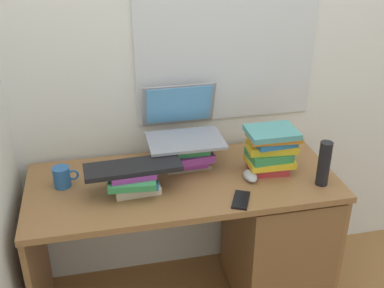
# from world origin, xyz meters

# --- Properties ---
(wall_back) EXTENTS (6.00, 0.06, 2.60)m
(wall_back) POSITION_xyz_m (0.00, 0.35, 1.30)
(wall_back) COLOR silver
(wall_back) RESTS_ON ground
(desk) EXTENTS (1.42, 0.61, 0.75)m
(desk) POSITION_xyz_m (0.36, -0.02, 0.41)
(desk) COLOR olive
(desk) RESTS_ON ground
(book_stack_tall) EXTENTS (0.25, 0.21, 0.13)m
(book_stack_tall) POSITION_xyz_m (0.03, 0.11, 0.82)
(book_stack_tall) COLOR gray
(book_stack_tall) RESTS_ON desk
(book_stack_keyboard_riser) EXTENTS (0.23, 0.21, 0.11)m
(book_stack_keyboard_riser) POSITION_xyz_m (-0.23, -0.05, 0.81)
(book_stack_keyboard_riser) COLOR beige
(book_stack_keyboard_riser) RESTS_ON desk
(book_stack_side) EXTENTS (0.25, 0.18, 0.22)m
(book_stack_side) POSITION_xyz_m (0.42, -0.01, 0.87)
(book_stack_side) COLOR #B22D33
(book_stack_side) RESTS_ON desk
(laptop) EXTENTS (0.36, 0.31, 0.24)m
(laptop) POSITION_xyz_m (0.04, 0.18, 0.94)
(laptop) COLOR gray
(laptop) RESTS_ON book_stack_tall
(keyboard) EXTENTS (0.43, 0.16, 0.02)m
(keyboard) POSITION_xyz_m (-0.23, -0.05, 0.87)
(keyboard) COLOR black
(keyboard) RESTS_ON book_stack_keyboard_riser
(computer_mouse) EXTENTS (0.06, 0.10, 0.04)m
(computer_mouse) POSITION_xyz_m (0.30, -0.06, 0.77)
(computer_mouse) COLOR #A5A8AD
(computer_mouse) RESTS_ON desk
(mug) EXTENTS (0.12, 0.08, 0.10)m
(mug) POSITION_xyz_m (-0.54, 0.06, 0.80)
(mug) COLOR #265999
(mug) RESTS_ON desk
(water_bottle) EXTENTS (0.06, 0.06, 0.21)m
(water_bottle) POSITION_xyz_m (0.61, -0.17, 0.86)
(water_bottle) COLOR black
(water_bottle) RESTS_ON desk
(cell_phone) EXTENTS (0.12, 0.15, 0.01)m
(cell_phone) POSITION_xyz_m (0.21, -0.22, 0.76)
(cell_phone) COLOR black
(cell_phone) RESTS_ON desk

